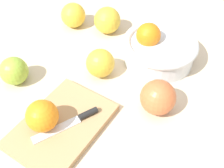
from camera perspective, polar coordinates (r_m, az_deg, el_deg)
The scene contains 10 objects.
ground_plane at distance 0.72m, azimuth -4.50°, elevation -0.99°, with size 2.40×2.40×0.00m, color beige.
bowl at distance 0.78m, azimuth 9.34°, elevation 7.12°, with size 0.20×0.20×0.11m.
cutting_board at distance 0.65m, azimuth -10.36°, elevation -8.12°, with size 0.23×0.16×0.02m, color tan.
orange_on_board at distance 0.62m, azimuth -13.88°, elevation -6.26°, with size 0.07×0.07×0.07m, color orange.
knife at distance 0.63m, azimuth -7.47°, elevation -7.25°, with size 0.14×0.10×0.01m.
apple_front_right at distance 0.75m, azimuth -19.13°, elevation 2.51°, with size 0.07×0.07×0.07m, color #8EB738.
apple_front_left at distance 0.88m, azimuth -0.96°, elevation 12.69°, with size 0.08×0.08×0.08m, color gold.
apple_front_left_2 at distance 0.91m, azimuth -7.81°, elevation 13.55°, with size 0.08×0.08×0.08m, color gold.
apple_mid_left at distance 0.73m, azimuth -2.12°, elevation 4.13°, with size 0.07×0.07×0.07m, color gold.
apple_back_center at distance 0.65m, azimuth 9.23°, elevation -2.67°, with size 0.08×0.08×0.08m, color #CC6638.
Camera 1 is at (0.41, 0.26, 0.53)m, focal length 45.42 mm.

